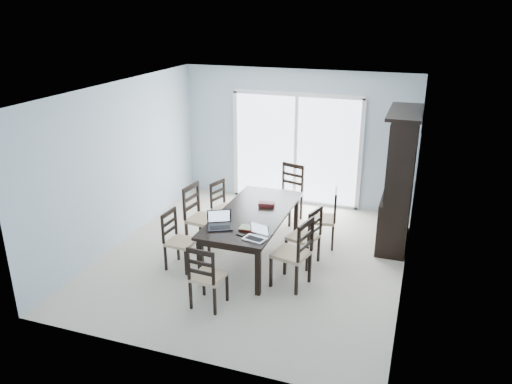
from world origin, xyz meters
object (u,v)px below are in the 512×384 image
chair_end_far (289,186)px  cell_phone (240,235)px  laptop_silver (255,236)px  game_box (267,204)px  china_hutch (399,181)px  chair_end_near (205,271)px  chair_left_near (176,233)px  chair_left_mid (198,210)px  chair_right_mid (309,231)px  chair_right_near (298,246)px  dining_table (253,217)px  chair_left_far (222,201)px  laptop_dark (220,224)px  hot_tub (278,163)px  chair_right_far (328,212)px

chair_end_far → cell_phone: bearing=105.5°
laptop_silver → game_box: 1.19m
china_hutch → cell_phone: (-1.93, -2.05, -0.32)m
chair_end_near → chair_left_near: bearing=139.0°
chair_left_mid → game_box: chair_left_mid is taller
chair_right_mid → chair_right_near: bearing=-164.0°
dining_table → chair_left_far: chair_left_far is taller
chair_left_far → laptop_dark: chair_left_far is taller
chair_left_mid → chair_right_near: (1.82, -0.69, -0.01)m
cell_phone → hot_tub: (-0.74, 4.23, -0.31)m
chair_right_far → china_hutch: bearing=-75.5°
chair_left_mid → laptop_silver: 1.59m
chair_right_far → laptop_dark: bearing=129.6°
dining_table → china_hutch: (2.02, 1.25, 0.40)m
laptop_dark → cell_phone: 0.37m
china_hutch → chair_left_far: 2.95m
chair_end_far → cell_phone: (-0.02, -2.43, 0.13)m
chair_right_near → game_box: chair_right_near is taller
laptop_dark → chair_end_far: bearing=53.8°
chair_right_mid → cell_phone: (-0.76, -0.84, 0.19)m
chair_right_near → chair_end_near: size_ratio=1.14×
china_hutch → chair_left_near: 3.60m
laptop_dark → chair_right_mid: bearing=6.1°
chair_left_far → chair_right_mid: chair_right_mid is taller
dining_table → game_box: size_ratio=9.03×
chair_left_far → cell_phone: bearing=47.7°
dining_table → cell_phone: size_ratio=18.82×
china_hutch → laptop_silver: (-1.70, -2.11, -0.27)m
chair_right_mid → chair_end_far: chair_end_far is taller
chair_right_near → dining_table: bearing=67.2°
chair_left_far → chair_right_mid: 1.85m
laptop_silver → cell_phone: size_ratio=2.88×
chair_left_far → chair_end_near: (0.73, -2.31, 0.01)m
chair_right_far → chair_end_far: chair_end_far is taller
chair_right_far → laptop_dark: 1.94m
chair_right_far → chair_end_near: bearing=144.5°
chair_end_near → game_box: (0.22, 1.84, 0.24)m
laptop_silver → hot_tub: size_ratio=0.18×
chair_right_near → laptop_dark: bearing=106.1°
china_hutch → hot_tub: bearing=140.7°
chair_end_far → laptop_silver: chair_end_far is taller
chair_left_near → chair_right_mid: size_ratio=0.96×
chair_left_mid → laptop_silver: size_ratio=3.56×
china_hutch → hot_tub: size_ratio=1.15×
chair_end_near → cell_phone: size_ratio=8.80×
dining_table → chair_right_mid: size_ratio=2.07×
chair_left_mid → china_hutch: bearing=118.2°
chair_left_near → chair_right_near: (1.85, 0.03, 0.08)m
chair_end_near → chair_right_far: bearing=68.5°
chair_left_mid → chair_end_far: bearing=152.0°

